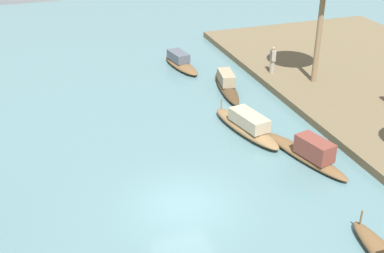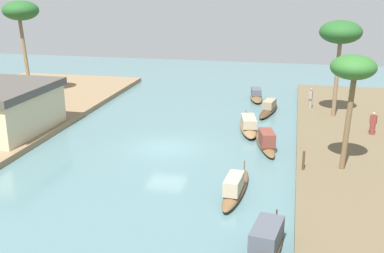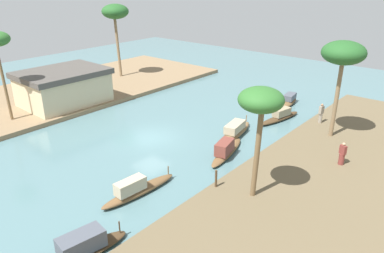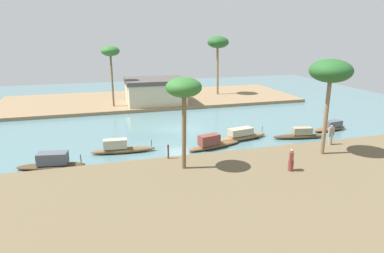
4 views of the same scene
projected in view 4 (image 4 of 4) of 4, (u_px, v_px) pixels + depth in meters
name	position (u px, v px, depth m)	size (l,w,h in m)	color
river_water	(178.00, 130.00, 34.97)	(71.66, 71.66, 0.00)	slate
riverbank_left	(241.00, 195.00, 20.63)	(40.72, 14.20, 0.40)	brown
riverbank_right	(152.00, 99.00, 49.21)	(40.72, 14.20, 0.40)	#846B4C
sampan_foreground	(212.00, 143.00, 29.31)	(5.23, 2.10, 1.23)	brown
sampan_open_hull	(242.00, 135.00, 31.63)	(5.24, 2.08, 1.11)	brown
sampan_with_red_awning	(121.00, 148.00, 28.22)	(5.31, 1.27, 1.19)	brown
sampan_midstream	(300.00, 135.00, 32.04)	(5.14, 1.78, 1.05)	#47331E
sampan_upstream_small	(52.00, 162.00, 25.08)	(4.99, 1.88, 1.20)	#47331E
sampan_downstream_large	(331.00, 127.00, 34.57)	(4.16, 1.68, 0.98)	brown
person_on_near_bank	(291.00, 161.00, 23.57)	(0.49, 0.50, 1.57)	brown
person_by_mooring	(331.00, 135.00, 28.93)	(0.49, 0.35, 1.70)	gray
mooring_post	(168.00, 152.00, 25.85)	(0.14, 0.14, 1.09)	#4C3823
palm_tree_left_near	(184.00, 90.00, 22.62)	(2.40, 2.40, 6.38)	brown
palm_tree_left_far	(331.00, 72.00, 25.29)	(3.12, 3.12, 7.31)	#7F6647
palm_tree_right_tall	(110.00, 53.00, 42.15)	(2.26, 2.26, 7.47)	brown
palm_tree_right_short	(218.00, 43.00, 50.09)	(3.12, 3.12, 8.48)	#7F6647
riverside_building	(155.00, 91.00, 45.16)	(7.88, 6.14, 3.24)	beige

